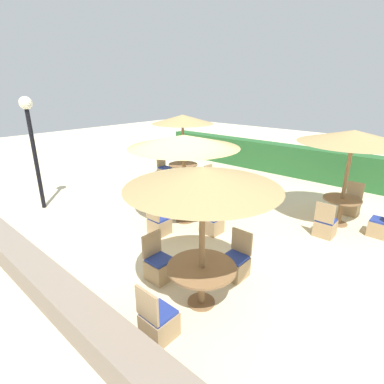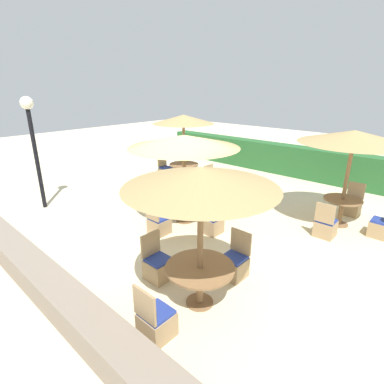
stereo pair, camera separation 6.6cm
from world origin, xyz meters
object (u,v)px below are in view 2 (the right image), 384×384
(parasol_back_left, at_px, (184,120))
(parasol_center, at_px, (184,142))
(lamp_post, at_px, (32,131))
(patio_chair_back_left_west, at_px, (166,171))
(round_table_back_left, at_px, (184,168))
(patio_chair_back_left_east, at_px, (204,182))
(patio_chair_center_south, at_px, (159,224))
(patio_chair_back_right_east, at_px, (381,227))
(parasol_front_right, at_px, (201,178))
(round_table_center, at_px, (185,202))
(round_table_back_right, at_px, (342,205))
(patio_chair_front_right_north, at_px, (234,264))
(parasol_back_right, at_px, (354,137))
(round_table_front_right, at_px, (200,274))
(patio_chair_back_right_south, at_px, (325,227))
(patio_chair_front_right_west, at_px, (158,266))
(patio_chair_front_right_south, at_px, (156,322))
(patio_chair_back_right_north, at_px, (352,206))
(patio_chair_center_east, at_px, (213,223))

(parasol_back_left, bearing_deg, parasol_center, -46.09)
(lamp_post, height_order, patio_chair_back_left_west, lamp_post)
(round_table_back_left, relative_size, patio_chair_back_left_east, 1.21)
(parasol_center, distance_m, patio_chair_center_south, 2.22)
(patio_chair_back_right_east, distance_m, parasol_front_right, 5.58)
(round_table_center, xyz_separation_m, patio_chair_center_south, (0.04, -1.00, -0.30))
(patio_chair_back_left_west, bearing_deg, round_table_back_right, 91.14)
(patio_chair_center_south, relative_size, patio_chair_back_right_east, 1.00)
(patio_chair_back_right_east, bearing_deg, patio_chair_back_left_east, 90.84)
(patio_chair_center_south, bearing_deg, lamp_post, -163.16)
(lamp_post, height_order, patio_chair_front_right_north, lamp_post)
(parasol_back_right, xyz_separation_m, round_table_front_right, (-0.77, -4.93, -1.79))
(round_table_center, relative_size, patio_chair_back_right_south, 1.16)
(patio_chair_back_left_west, relative_size, patio_chair_front_right_west, 1.00)
(round_table_front_right, distance_m, patio_chair_front_right_west, 1.13)
(round_table_center, bearing_deg, lamp_post, -150.80)
(parasol_front_right, bearing_deg, parasol_back_right, 81.08)
(patio_chair_front_right_south, bearing_deg, parasol_front_right, 89.74)
(patio_chair_front_right_west, bearing_deg, patio_chair_front_right_south, 47.13)
(patio_chair_back_left_east, bearing_deg, round_table_front_right, -140.76)
(parasol_center, bearing_deg, parasol_back_left, 133.91)
(round_table_back_left, bearing_deg, patio_chair_front_right_north, -37.19)
(round_table_back_right, height_order, patio_chair_front_right_south, patio_chair_front_right_south)
(patio_chair_front_right_west, bearing_deg, patio_chair_back_right_east, 149.88)
(parasol_front_right, relative_size, patio_chair_front_right_north, 2.65)
(patio_chair_back_left_west, bearing_deg, patio_chair_back_right_south, 83.05)
(parasol_center, xyz_separation_m, patio_chair_back_right_north, (3.32, 3.64, -1.98))
(parasol_center, bearing_deg, patio_chair_front_right_south, -52.44)
(patio_chair_center_south, distance_m, patio_chair_front_right_west, 1.90)
(lamp_post, height_order, patio_chair_back_right_east, lamp_post)
(patio_chair_back_right_north, relative_size, round_table_front_right, 0.79)
(lamp_post, height_order, parasol_center, lamp_post)
(lamp_post, bearing_deg, patio_chair_back_right_north, 38.82)
(patio_chair_center_south, xyz_separation_m, patio_chair_back_right_south, (3.20, 2.70, 0.00))
(patio_chair_front_right_west, bearing_deg, patio_chair_center_east, -169.56)
(patio_chair_center_south, distance_m, patio_chair_back_left_east, 3.82)
(patio_chair_back_left_west, xyz_separation_m, patio_chair_front_right_west, (4.92, -4.80, 0.00))
(round_table_center, relative_size, parasol_back_left, 0.42)
(patio_chair_back_right_east, height_order, patio_chair_back_right_north, same)
(patio_chair_back_right_south, relative_size, patio_chair_back_left_east, 1.00)
(patio_chair_back_right_south, bearing_deg, parasol_front_right, -100.27)
(patio_chair_center_east, bearing_deg, patio_chair_back_right_south, -51.68)
(patio_chair_back_right_north, bearing_deg, parasol_back_right, 88.74)
(patio_chair_center_south, distance_m, patio_chair_front_right_south, 3.36)
(round_table_center, distance_m, patio_chair_back_left_west, 4.31)
(patio_chair_center_south, distance_m, round_table_back_right, 4.91)
(round_table_back_right, bearing_deg, lamp_post, -146.13)
(parasol_back_right, relative_size, patio_chair_front_right_west, 2.89)
(patio_chair_back_right_south, height_order, parasol_front_right, parasol_front_right)
(patio_chair_back_right_east, xyz_separation_m, patio_chair_back_left_east, (-5.68, -0.08, 0.00))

